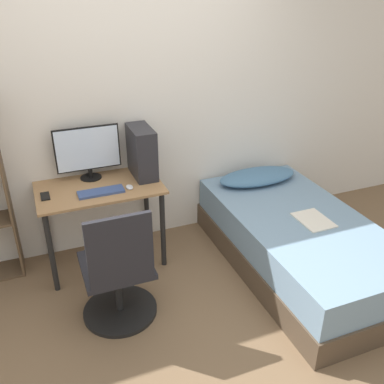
{
  "coord_description": "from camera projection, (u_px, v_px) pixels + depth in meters",
  "views": [
    {
      "loc": [
        -0.84,
        -2.01,
        2.28
      ],
      "look_at": [
        0.27,
        0.77,
        0.75
      ],
      "focal_mm": 40.0,
      "sensor_mm": 36.0,
      "label": 1
    }
  ],
  "objects": [
    {
      "name": "ground_plane",
      "position": [
        197.0,
        341.0,
        2.98
      ],
      "size": [
        14.0,
        14.0,
        0.0
      ],
      "primitive_type": "plane",
      "color": "brown"
    },
    {
      "name": "wall_back",
      "position": [
        132.0,
        109.0,
        3.64
      ],
      "size": [
        8.0,
        0.05,
        2.5
      ],
      "color": "silver",
      "rests_on": "ground_plane"
    },
    {
      "name": "desk",
      "position": [
        101.0,
        199.0,
        3.54
      ],
      "size": [
        1.01,
        0.59,
        0.73
      ],
      "color": "#997047",
      "rests_on": "ground_plane"
    },
    {
      "name": "office_chair",
      "position": [
        119.0,
        279.0,
        3.02
      ],
      "size": [
        0.55,
        0.55,
        0.95
      ],
      "color": "black",
      "rests_on": "ground_plane"
    },
    {
      "name": "bed",
      "position": [
        298.0,
        243.0,
        3.63
      ],
      "size": [
        1.03,
        1.99,
        0.49
      ],
      "color": "#4C3D2D",
      "rests_on": "ground_plane"
    },
    {
      "name": "pillow",
      "position": [
        257.0,
        177.0,
        4.1
      ],
      "size": [
        0.78,
        0.36,
        0.11
      ],
      "color": "teal",
      "rests_on": "bed"
    },
    {
      "name": "magazine",
      "position": [
        314.0,
        220.0,
        3.47
      ],
      "size": [
        0.24,
        0.32,
        0.01
      ],
      "color": "silver",
      "rests_on": "bed"
    },
    {
      "name": "monitor",
      "position": [
        88.0,
        151.0,
        3.53
      ],
      "size": [
        0.53,
        0.18,
        0.45
      ],
      "color": "black",
      "rests_on": "desk"
    },
    {
      "name": "keyboard",
      "position": [
        101.0,
        192.0,
        3.38
      ],
      "size": [
        0.36,
        0.13,
        0.02
      ],
      "color": "#33477A",
      "rests_on": "desk"
    },
    {
      "name": "pc_tower",
      "position": [
        142.0,
        152.0,
        3.59
      ],
      "size": [
        0.17,
        0.38,
        0.43
      ],
      "color": "#232328",
      "rests_on": "desk"
    },
    {
      "name": "mouse",
      "position": [
        130.0,
        187.0,
        3.46
      ],
      "size": [
        0.06,
        0.09,
        0.02
      ],
      "color": "silver",
      "rests_on": "desk"
    },
    {
      "name": "phone",
      "position": [
        45.0,
        196.0,
        3.33
      ],
      "size": [
        0.07,
        0.14,
        0.01
      ],
      "color": "black",
      "rests_on": "desk"
    }
  ]
}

